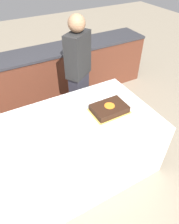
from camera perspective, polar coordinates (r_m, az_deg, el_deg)
The scene contains 7 objects.
ground_plane at distance 2.74m, azimuth -4.99°, elevation -15.85°, with size 14.00×14.00×0.00m, color gray.
back_counter at distance 3.60m, azimuth -16.67°, elevation 8.64°, with size 4.40×0.58×0.92m.
dining_table at distance 2.42m, azimuth -5.53°, elevation -10.77°, with size 1.98×1.14×0.78m.
cake at distance 2.30m, azimuth 5.67°, elevation 1.00°, with size 0.43×0.31×0.08m.
plate_stack at distance 1.98m, azimuth -17.48°, elevation -10.18°, with size 0.23×0.23×0.05m.
side_plate_near_cake at distance 2.56m, azimuth 3.29°, elevation 4.83°, with size 0.22×0.22×0.00m.
person_cutting_cake at distance 2.83m, azimuth -3.11°, elevation 10.66°, with size 0.42×0.37×1.65m.
Camera 1 is at (-0.52, -1.42, 2.28)m, focal length 32.00 mm.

